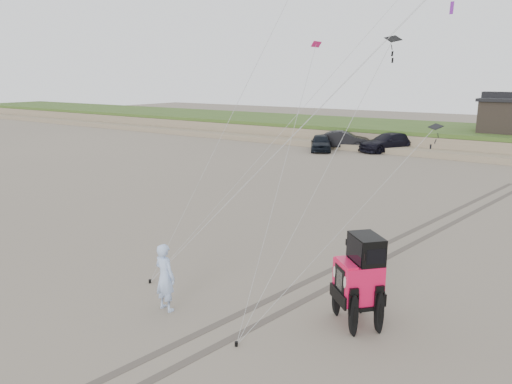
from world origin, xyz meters
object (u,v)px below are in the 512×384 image
truck_a (321,143)px  man (165,277)px  truck_b (343,140)px  truck_c (389,142)px  jeep (358,289)px

truck_a → man: man is taller
truck_a → man: size_ratio=2.17×
truck_b → man: size_ratio=2.46×
man → truck_b: bearing=-67.7°
truck_b → man: (9.78, -31.83, 0.19)m
truck_a → man: bearing=-98.4°
truck_c → jeep: 31.99m
truck_b → truck_c: truck_c is taller
truck_b → jeep: 32.86m
truck_b → truck_c: 4.02m
truck_a → truck_b: bearing=37.0°
truck_b → truck_c: size_ratio=0.86×
truck_c → man: 33.06m
jeep → truck_a: bearing=161.9°
truck_b → truck_c: (3.95, 0.71, 0.01)m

